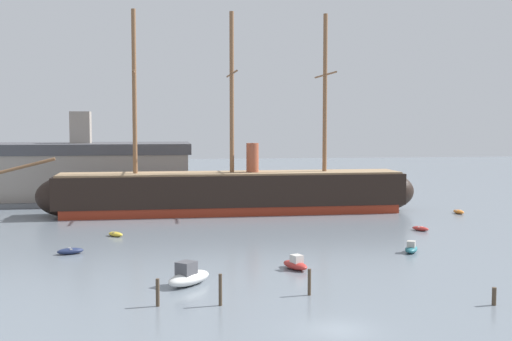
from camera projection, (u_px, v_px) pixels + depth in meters
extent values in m
plane|color=slate|center=(337.00, 330.00, 42.06)|extent=(400.00, 400.00, 0.00)
cube|color=maroon|center=(232.00, 209.00, 96.01)|extent=(47.89, 7.64, 1.25)
cube|color=black|center=(232.00, 189.00, 95.80)|extent=(49.89, 7.96, 4.45)
ellipsoid|color=black|center=(68.00, 196.00, 92.37)|extent=(9.03, 6.81, 5.69)
ellipsoid|color=black|center=(384.00, 191.00, 99.33)|extent=(9.03, 6.81, 5.69)
cube|color=#9E7F5B|center=(232.00, 173.00, 95.63)|extent=(48.89, 7.35, 0.27)
cylinder|color=brown|center=(134.00, 93.00, 92.73)|extent=(0.62, 0.62, 23.13)
cylinder|color=brown|center=(134.00, 73.00, 92.53)|extent=(0.37, 11.96, 0.25)
cylinder|color=brown|center=(232.00, 93.00, 94.81)|extent=(0.62, 0.62, 23.13)
cylinder|color=brown|center=(232.00, 74.00, 94.61)|extent=(0.37, 11.96, 0.25)
cylinder|color=brown|center=(325.00, 94.00, 96.89)|extent=(0.62, 0.62, 23.13)
cylinder|color=brown|center=(325.00, 75.00, 96.69)|extent=(0.37, 11.96, 0.25)
cylinder|color=brown|center=(26.00, 166.00, 91.21)|extent=(7.88, 0.52, 2.37)
cylinder|color=#9E4C33|center=(252.00, 159.00, 95.94)|extent=(1.78, 1.78, 4.45)
ellipsoid|color=silver|center=(189.00, 278.00, 53.68)|extent=(4.52, 4.78, 1.09)
cube|color=#4C4C51|center=(186.00, 268.00, 53.35)|extent=(1.88, 1.90, 1.09)
ellipsoid|color=#B22D28|center=(295.00, 265.00, 59.41)|extent=(2.48, 3.45, 0.74)
cube|color=beige|center=(297.00, 259.00, 59.18)|extent=(1.18, 1.23, 0.74)
ellipsoid|color=#1E284C|center=(70.00, 251.00, 66.24)|extent=(2.83, 1.93, 0.62)
cube|color=#B2ADA3|center=(70.00, 249.00, 66.22)|extent=(0.54, 0.99, 0.09)
ellipsoid|color=#236670|center=(411.00, 249.00, 67.09)|extent=(2.39, 3.11, 0.67)
cube|color=#B2ADA3|center=(411.00, 244.00, 66.86)|extent=(1.10, 1.14, 0.67)
ellipsoid|color=gold|center=(116.00, 234.00, 76.53)|extent=(2.23, 2.28, 0.52)
cube|color=#4C4C51|center=(116.00, 232.00, 76.51)|extent=(0.74, 0.71, 0.08)
ellipsoid|color=#B22D28|center=(420.00, 229.00, 80.55)|extent=(2.09, 2.43, 0.54)
cube|color=beige|center=(420.00, 227.00, 80.54)|extent=(0.81, 0.64, 0.08)
ellipsoid|color=orange|center=(459.00, 212.00, 95.65)|extent=(1.31, 2.47, 0.56)
cube|color=beige|center=(459.00, 210.00, 95.64)|extent=(0.90, 0.32, 0.09)
ellipsoid|color=#236670|center=(240.00, 203.00, 105.11)|extent=(4.14, 2.01, 0.94)
cube|color=beige|center=(239.00, 198.00, 105.04)|extent=(1.31, 1.19, 0.94)
cylinder|color=#4C3D2D|center=(309.00, 282.00, 50.44)|extent=(0.26, 0.26, 2.02)
cylinder|color=#4C3D2D|center=(494.00, 296.00, 47.69)|extent=(0.32, 0.32, 1.29)
cylinder|color=#4C3D2D|center=(220.00, 290.00, 47.55)|extent=(0.26, 0.26, 2.30)
cylinder|color=#4C3D2D|center=(158.00, 293.00, 47.38)|extent=(0.28, 0.28, 2.00)
cube|color=#565659|center=(22.00, 201.00, 108.21)|extent=(59.01, 16.31, 0.80)
cube|color=gray|center=(21.00, 176.00, 107.93)|extent=(53.64, 13.59, 7.20)
cube|color=#47474C|center=(20.00, 149.00, 107.60)|extent=(54.72, 13.86, 1.73)
cube|color=gray|center=(81.00, 127.00, 108.72)|extent=(3.20, 3.20, 5.18)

